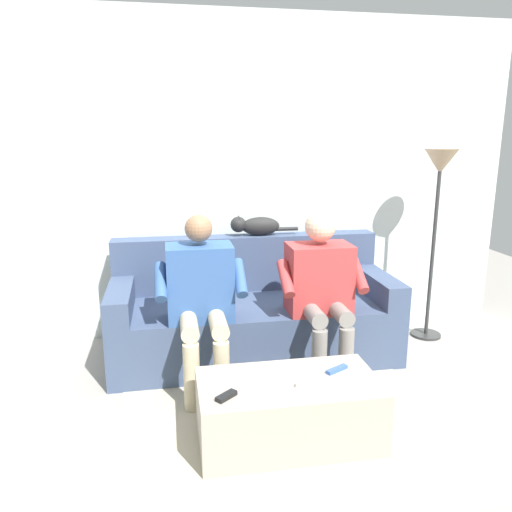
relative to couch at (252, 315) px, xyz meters
name	(u,v)px	position (x,y,z in m)	size (l,w,h in m)	color
ground_plane	(273,401)	(0.00, 0.74, -0.30)	(8.00, 8.00, 0.00)	gray
back_wall	(242,179)	(0.00, -0.51, 0.97)	(4.55, 0.06, 2.55)	silver
couch	(252,315)	(0.00, 0.00, 0.00)	(2.07, 0.84, 0.86)	#3D4C6B
coffee_table	(288,410)	(0.00, 1.15, -0.12)	(0.97, 0.51, 0.35)	#A89E8E
person_left_seated	(321,283)	(-0.41, 0.38, 0.34)	(0.58, 0.53, 1.13)	#B23838
person_right_seated	(201,292)	(0.41, 0.40, 0.34)	(0.58, 0.60, 1.13)	#335693
cat_on_backrest	(256,226)	(-0.07, -0.28, 0.63)	(0.54, 0.14, 0.16)	black
remote_black	(226,396)	(0.35, 1.27, 0.06)	(0.12, 0.04, 0.02)	black
remote_white	(310,386)	(-0.09, 1.25, 0.06)	(0.15, 0.04, 0.02)	white
remote_blue	(337,369)	(-0.29, 1.09, 0.06)	(0.14, 0.03, 0.02)	#3860B7
floor_rug	(283,425)	(0.00, 1.02, -0.30)	(1.86, 1.61, 0.01)	#B7AD93
floor_lamp	(439,184)	(-1.47, -0.06, 0.96)	(0.26, 0.26, 1.52)	#2D2D2D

